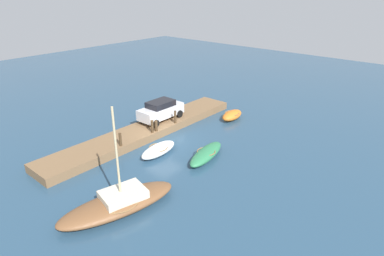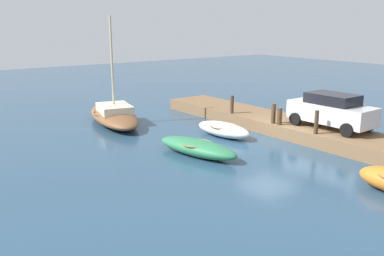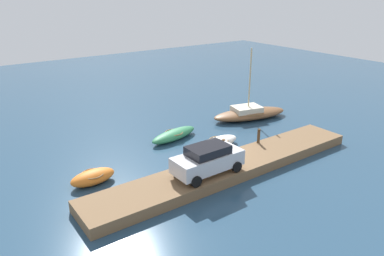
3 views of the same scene
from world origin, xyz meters
TOP-DOWN VIEW (x-y plane):
  - ground_plane at (0.00, 0.00)m, footprint 84.00×84.00m
  - dock_platform at (0.00, -1.91)m, footprint 18.89×2.86m
  - rowboat_green at (0.04, 4.45)m, footprint 4.38×2.10m
  - dinghy_orange at (-7.37, 1.58)m, footprint 2.70×1.40m
  - rowboat_white at (1.83, 1.41)m, footprint 3.43×1.63m
  - sailboat_brown at (7.82, 4.55)m, footprint 7.09×3.76m
  - mooring_post_west at (-2.23, -0.73)m, footprint 0.19×0.19m
  - mooring_post_mid_west at (0.00, -0.73)m, footprint 0.25×0.25m
  - mooring_post_mid_east at (0.41, -0.73)m, footprint 0.23×0.23m
  - mooring_post_east at (3.55, -0.73)m, footprint 0.20×0.20m
  - parked_car at (-1.98, -2.20)m, footprint 4.16×1.96m

SIDE VIEW (x-z plane):
  - ground_plane at x=0.00m, z-range 0.00..0.00m
  - dock_platform at x=0.00m, z-range 0.00..0.64m
  - rowboat_white at x=1.83m, z-range 0.01..0.71m
  - rowboat_green at x=0.04m, z-range 0.01..0.72m
  - dinghy_orange at x=-7.37m, z-range 0.01..0.84m
  - sailboat_brown at x=7.82m, z-range -2.52..3.52m
  - mooring_post_mid_west at x=0.00m, z-range 0.64..1.51m
  - mooring_post_east at x=3.55m, z-range 0.64..1.65m
  - mooring_post_mid_east at x=0.41m, z-range 0.64..1.67m
  - mooring_post_west at x=-2.23m, z-range 0.64..1.74m
  - parked_car at x=-1.98m, z-range 0.68..2.38m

